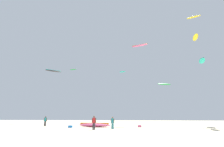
% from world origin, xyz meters
% --- Properties ---
extents(ground_plane, '(120.00, 120.00, 0.00)m').
position_xyz_m(ground_plane, '(0.00, 0.00, 0.00)').
color(ground_plane, beige).
extents(person_foreground, '(0.55, 0.38, 1.66)m').
position_xyz_m(person_foreground, '(-1.15, 6.56, 0.97)').
color(person_foreground, '#2D2D33').
rests_on(person_foreground, ground).
extents(person_midground, '(0.49, 0.35, 1.56)m').
position_xyz_m(person_midground, '(1.00, 8.25, 0.91)').
color(person_midground, teal).
rests_on(person_midground, ground).
extents(person_left, '(0.54, 0.37, 1.64)m').
position_xyz_m(person_left, '(-11.08, 13.26, 0.96)').
color(person_left, black).
rests_on(person_left, ground).
extents(kite_grounded_near, '(5.45, 2.61, 0.63)m').
position_xyz_m(kite_grounded_near, '(-2.30, 11.96, 0.30)').
color(kite_grounded_near, '#E5598C').
rests_on(kite_grounded_near, ground).
extents(cooler_box, '(0.56, 0.36, 0.32)m').
position_xyz_m(cooler_box, '(4.70, 12.43, 0.16)').
color(cooler_box, '#E5598C').
rests_on(cooler_box, ground).
extents(gear_bag, '(0.56, 0.36, 0.32)m').
position_xyz_m(gear_bag, '(-5.44, 10.05, 0.16)').
color(gear_bag, blue).
rests_on(gear_bag, ground).
extents(kite_aloft_0, '(4.17, 3.56, 0.66)m').
position_xyz_m(kite_aloft_0, '(-17.37, 27.01, 13.66)').
color(kite_aloft_0, '#2D2D33').
extents(kite_aloft_1, '(2.45, 1.20, 0.39)m').
position_xyz_m(kite_aloft_1, '(-13.16, 30.67, 14.95)').
color(kite_aloft_1, green).
extents(kite_aloft_2, '(3.50, 2.20, 0.49)m').
position_xyz_m(kite_aloft_2, '(20.50, 26.14, 26.98)').
color(kite_aloft_2, yellow).
extents(kite_aloft_3, '(2.19, 4.34, 0.49)m').
position_xyz_m(kite_aloft_3, '(19.91, 25.35, 20.72)').
color(kite_aloft_3, yellow).
extents(kite_aloft_4, '(3.77, 2.17, 0.70)m').
position_xyz_m(kite_aloft_4, '(11.80, 27.23, 9.40)').
color(kite_aloft_4, green).
extents(kite_aloft_5, '(2.33, 1.40, 0.35)m').
position_xyz_m(kite_aloft_5, '(0.82, 40.39, 16.47)').
color(kite_aloft_5, '#19B29E').
extents(kite_aloft_6, '(1.58, 3.23, 0.64)m').
position_xyz_m(kite_aloft_6, '(15.92, 14.29, 10.94)').
color(kite_aloft_6, '#19B29E').
extents(kite_aloft_7, '(3.93, 2.27, 0.67)m').
position_xyz_m(kite_aloft_7, '(5.84, 21.35, 17.47)').
color(kite_aloft_7, '#E5598C').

